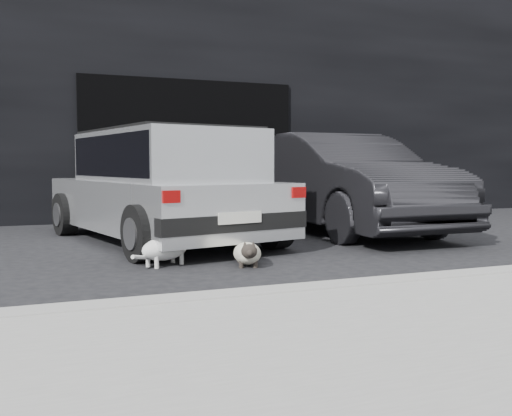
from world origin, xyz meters
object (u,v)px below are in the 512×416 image
object	(u,v)px
silver_hatchback	(163,181)
cat_white	(168,247)
second_car	(341,182)
cat_siamese	(248,253)

from	to	relation	value
silver_hatchback	cat_white	xyz separation A→B (m)	(-0.34, -1.77, -0.63)
silver_hatchback	second_car	xyz separation A→B (m)	(2.81, 0.21, -0.05)
cat_siamese	cat_white	xyz separation A→B (m)	(-0.75, 0.34, 0.05)
silver_hatchback	cat_siamese	distance (m)	2.26
cat_siamese	cat_white	world-z (taller)	cat_white
cat_white	cat_siamese	bearing A→B (deg)	38.49
silver_hatchback	second_car	distance (m)	2.82
cat_white	silver_hatchback	bearing A→B (deg)	142.23
cat_siamese	cat_white	bearing A→B (deg)	-7.74
second_car	cat_siamese	distance (m)	3.40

